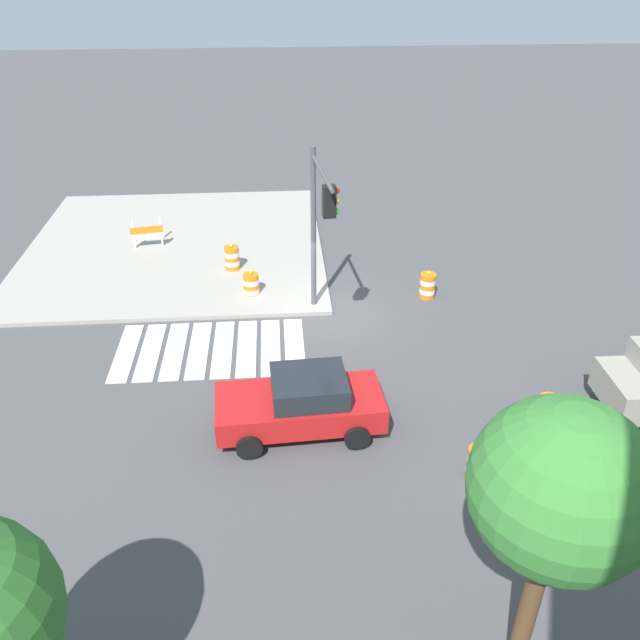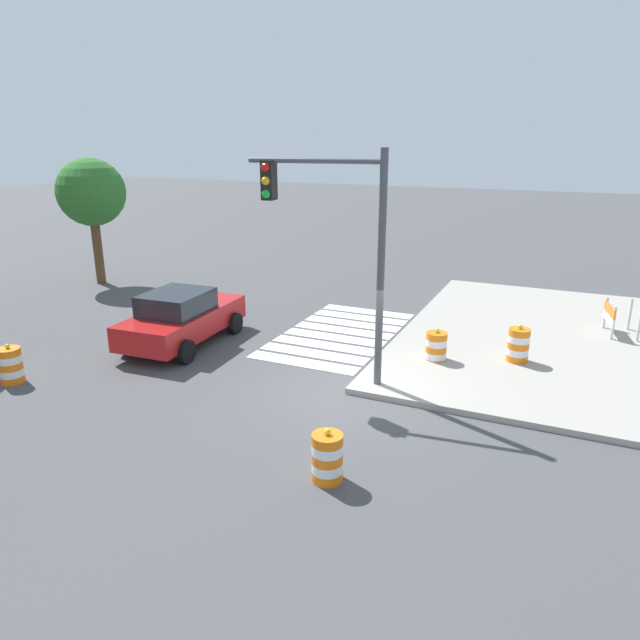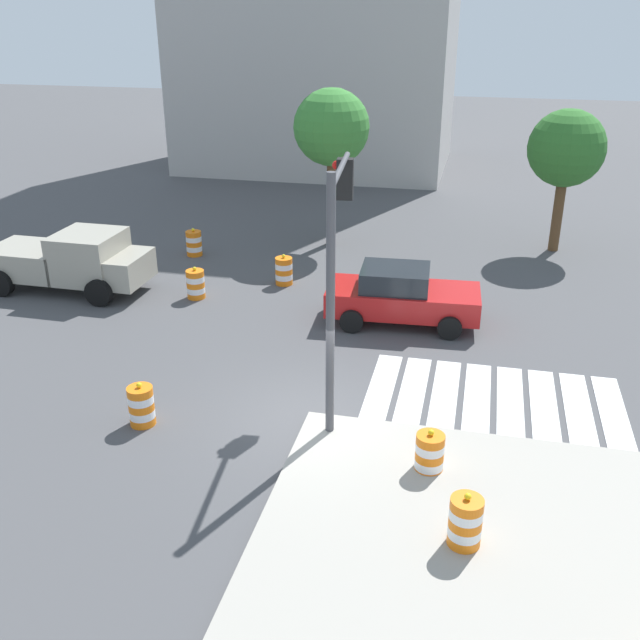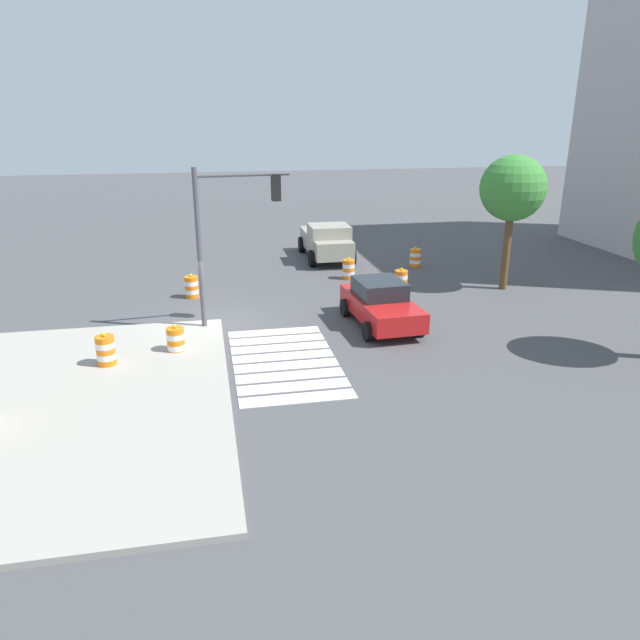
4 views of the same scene
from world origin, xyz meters
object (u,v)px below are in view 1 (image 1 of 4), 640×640
at_px(traffic_barrel_far_curb, 428,286).
at_px(construction_barricade, 147,233).
at_px(street_tree_streetside_near, 561,490).
at_px(traffic_barrel_near_corner, 251,286).
at_px(traffic_barrel_on_sidewalk, 232,258).
at_px(traffic_light_pole, 320,214).
at_px(sports_car, 302,403).
at_px(traffic_barrel_median_near, 478,464).
at_px(traffic_barrel_crosswalk_end, 547,412).

relative_size(traffic_barrel_far_curb, construction_barricade, 0.75).
height_order(construction_barricade, street_tree_streetside_near, street_tree_streetside_near).
xyz_separation_m(traffic_barrel_near_corner, traffic_barrel_on_sidewalk, (0.76, -2.01, 0.15)).
distance_m(traffic_barrel_near_corner, construction_barricade, 6.17).
relative_size(traffic_light_pole, street_tree_streetside_near, 0.96).
distance_m(traffic_barrel_on_sidewalk, street_tree_streetside_near, 17.25).
xyz_separation_m(traffic_barrel_on_sidewalk, traffic_light_pole, (-3.06, 4.06, 3.31)).
bearing_deg(sports_car, traffic_barrel_median_near, 152.21).
height_order(traffic_barrel_near_corner, traffic_barrel_median_near, same).
bearing_deg(traffic_barrel_crosswalk_end, traffic_barrel_median_near, 36.82).
distance_m(traffic_barrel_median_near, traffic_light_pole, 8.70).
relative_size(traffic_barrel_median_near, street_tree_streetside_near, 0.18).
xyz_separation_m(sports_car, construction_barricade, (5.77, -11.61, -0.09)).
distance_m(traffic_barrel_far_curb, traffic_barrel_on_sidewalk, 7.44).
bearing_deg(traffic_light_pole, traffic_barrel_near_corner, -41.62).
height_order(traffic_barrel_median_near, traffic_light_pole, traffic_light_pole).
height_order(traffic_barrel_crosswalk_end, street_tree_streetside_near, street_tree_streetside_near).
distance_m(traffic_barrel_median_near, traffic_barrel_far_curb, 8.92).
relative_size(traffic_barrel_on_sidewalk, street_tree_streetside_near, 0.18).
distance_m(traffic_barrel_crosswalk_end, construction_barricade, 17.10).
bearing_deg(traffic_barrel_near_corner, traffic_barrel_far_curb, 175.84).
relative_size(traffic_barrel_far_curb, traffic_barrel_on_sidewalk, 1.00).
distance_m(sports_car, traffic_barrel_on_sidewalk, 9.48).
bearing_deg(construction_barricade, traffic_barrel_on_sidewalk, 146.00).
bearing_deg(traffic_barrel_near_corner, sports_car, 101.46).
bearing_deg(traffic_barrel_median_near, traffic_barrel_on_sidewalk, -61.04).
relative_size(traffic_barrel_far_curb, street_tree_streetside_near, 0.18).
height_order(sports_car, traffic_barrel_near_corner, sports_car).
relative_size(traffic_barrel_near_corner, traffic_barrel_far_curb, 1.00).
bearing_deg(traffic_barrel_on_sidewalk, construction_barricade, -34.00).
height_order(construction_barricade, traffic_light_pole, traffic_light_pole).
xyz_separation_m(sports_car, street_tree_streetside_near, (-3.48, 6.64, 3.50)).
bearing_deg(traffic_barrel_median_near, sports_car, -27.79).
xyz_separation_m(traffic_barrel_median_near, street_tree_streetside_near, (0.59, 4.50, 3.86)).
bearing_deg(street_tree_streetside_near, traffic_barrel_crosswalk_end, -115.17).
distance_m(traffic_barrel_near_corner, traffic_barrel_crosswalk_end, 10.94).
bearing_deg(construction_barricade, traffic_light_pole, 135.69).
xyz_separation_m(sports_car, traffic_barrel_crosswalk_end, (-6.42, 0.39, -0.36)).
bearing_deg(traffic_light_pole, street_tree_streetside_near, 102.60).
bearing_deg(construction_barricade, sports_car, 116.41).
bearing_deg(sports_car, construction_barricade, -63.59).
relative_size(traffic_barrel_near_corner, traffic_barrel_on_sidewalk, 1.00).
height_order(traffic_barrel_far_curb, traffic_barrel_on_sidewalk, traffic_barrel_on_sidewalk).
distance_m(sports_car, traffic_barrel_median_near, 4.61).
bearing_deg(traffic_barrel_near_corner, street_tree_streetside_near, 109.63).
bearing_deg(sports_car, traffic_light_pole, -99.24).
xyz_separation_m(sports_car, traffic_light_pole, (-0.84, -5.16, 3.10)).
relative_size(sports_car, construction_barricade, 3.25).
xyz_separation_m(traffic_barrel_near_corner, street_tree_streetside_near, (-4.94, 13.85, 3.86)).
xyz_separation_m(traffic_barrel_median_near, traffic_barrel_on_sidewalk, (6.29, -11.36, 0.15)).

